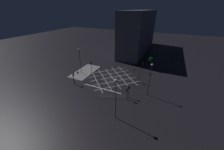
# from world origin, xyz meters

# --- Properties ---
(ground_plane) EXTENTS (200.00, 200.00, 0.00)m
(ground_plane) POSITION_xyz_m (0.00, 0.00, 0.00)
(ground_plane) COLOR black
(road_markings) EXTENTS (18.51, 23.17, 0.01)m
(road_markings) POSITION_xyz_m (0.40, -6.97, 0.00)
(road_markings) COLOR silver
(road_markings) RESTS_ON ground_plane
(office_building) EXTENTS (40.68, 10.06, 20.02)m
(office_building) POSITION_xyz_m (-34.04, -0.01, 10.01)
(office_building) COLOR #4C515B
(office_building) RESTS_ON ground_plane
(traffic_light_ne_main) EXTENTS (0.39, 0.36, 3.58)m
(traffic_light_ne_main) POSITION_xyz_m (7.95, 8.37, 2.57)
(traffic_light_ne_main) COLOR black
(traffic_light_ne_main) RESTS_ON ground_plane
(traffic_light_se_main) EXTENTS (2.67, 0.36, 3.40)m
(traffic_light_se_main) POSITION_xyz_m (7.33, -8.88, 2.51)
(traffic_light_se_main) COLOR black
(traffic_light_se_main) RESTS_ON ground_plane
(traffic_light_median_north) EXTENTS (0.36, 2.03, 4.52)m
(traffic_light_median_north) POSITION_xyz_m (-0.58, 8.05, 3.29)
(traffic_light_median_north) COLOR black
(traffic_light_median_north) RESTS_ON ground_plane
(traffic_light_ne_cross) EXTENTS (0.36, 0.39, 3.28)m
(traffic_light_ne_cross) POSITION_xyz_m (8.99, 8.18, 2.35)
(traffic_light_ne_cross) COLOR black
(traffic_light_ne_cross) RESTS_ON ground_plane
(traffic_light_se_cross) EXTENTS (0.36, 0.39, 3.92)m
(traffic_light_se_cross) POSITION_xyz_m (8.63, -8.75, 2.80)
(traffic_light_se_cross) COLOR black
(traffic_light_se_cross) RESTS_ON ground_plane
(traffic_light_median_south) EXTENTS (0.36, 0.39, 4.37)m
(traffic_light_median_south) POSITION_xyz_m (0.02, -8.00, 3.12)
(traffic_light_median_south) COLOR black
(traffic_light_median_south) RESTS_ON ground_plane
(traffic_light_nw_cross) EXTENTS (0.36, 0.39, 3.74)m
(traffic_light_nw_cross) POSITION_xyz_m (-8.16, 8.51, 2.68)
(traffic_light_nw_cross) COLOR black
(traffic_light_nw_cross) RESTS_ON ground_plane
(street_lamp_east) EXTENTS (0.59, 0.59, 9.07)m
(street_lamp_east) POSITION_xyz_m (1.71, -11.35, 6.77)
(street_lamp_east) COLOR black
(street_lamp_east) RESTS_ON ground_plane
(street_lamp_west) EXTENTS (0.51, 0.51, 9.12)m
(street_lamp_west) POSITION_xyz_m (4.94, 12.73, 6.31)
(street_lamp_west) COLOR black
(street_lamp_west) RESTS_ON ground_plane
(street_lamp_far) EXTENTS (0.62, 0.62, 9.57)m
(street_lamp_far) POSITION_xyz_m (15.86, 8.04, 7.25)
(street_lamp_far) COLOR black
(street_lamp_far) RESTS_ON ground_plane
(street_tree_near) EXTENTS (2.52, 2.52, 5.37)m
(street_tree_near) POSITION_xyz_m (-12.30, 10.57, 4.08)
(street_tree_near) COLOR brown
(street_tree_near) RESTS_ON ground_plane
(pedestrian_railing) EXTENTS (2.83, 6.14, 1.05)m
(pedestrian_railing) POSITION_xyz_m (10.24, 4.68, 0.67)
(pedestrian_railing) COLOR #9EA0A5
(pedestrian_railing) RESTS_ON ground_plane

